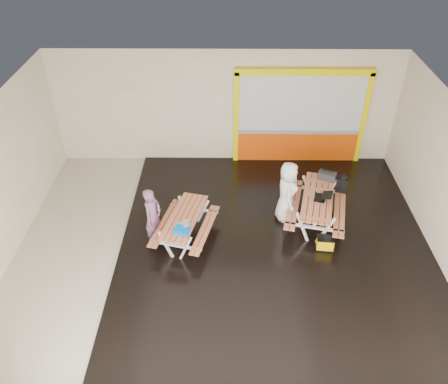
{
  "coord_description": "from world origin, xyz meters",
  "views": [
    {
      "loc": [
        0.08,
        -8.05,
        7.64
      ],
      "look_at": [
        0.0,
        0.9,
        1.0
      ],
      "focal_mm": 36.25,
      "sensor_mm": 36.0,
      "label": 1
    }
  ],
  "objects_px": {
    "picnic_table_left": "(185,222)",
    "laptop_right": "(323,197)",
    "fluke_bag": "(325,243)",
    "toolbox": "(327,176)",
    "dark_case": "(288,215)",
    "backpack": "(342,184)",
    "blue_pouch": "(182,230)",
    "laptop_left": "(183,225)",
    "person_right": "(287,192)",
    "person_left": "(153,216)",
    "picnic_table_right": "(317,203)"
  },
  "relations": [
    {
      "from": "picnic_table_left",
      "to": "picnic_table_right",
      "type": "height_order",
      "value": "picnic_table_right"
    },
    {
      "from": "blue_pouch",
      "to": "dark_case",
      "type": "height_order",
      "value": "blue_pouch"
    },
    {
      "from": "person_left",
      "to": "blue_pouch",
      "type": "relative_size",
      "value": 4.4
    },
    {
      "from": "fluke_bag",
      "to": "dark_case",
      "type": "bearing_deg",
      "value": 122.86
    },
    {
      "from": "fluke_bag",
      "to": "blue_pouch",
      "type": "bearing_deg",
      "value": -176.48
    },
    {
      "from": "laptop_right",
      "to": "fluke_bag",
      "type": "relative_size",
      "value": 1.19
    },
    {
      "from": "fluke_bag",
      "to": "toolbox",
      "type": "bearing_deg",
      "value": 81.62
    },
    {
      "from": "picnic_table_right",
      "to": "fluke_bag",
      "type": "distance_m",
      "value": 1.13
    },
    {
      "from": "backpack",
      "to": "person_left",
      "type": "bearing_deg",
      "value": -163.58
    },
    {
      "from": "person_left",
      "to": "toolbox",
      "type": "distance_m",
      "value": 4.64
    },
    {
      "from": "dark_case",
      "to": "laptop_left",
      "type": "bearing_deg",
      "value": -155.4
    },
    {
      "from": "laptop_left",
      "to": "backpack",
      "type": "relative_size",
      "value": 0.7
    },
    {
      "from": "picnic_table_left",
      "to": "fluke_bag",
      "type": "relative_size",
      "value": 4.8
    },
    {
      "from": "person_left",
      "to": "fluke_bag",
      "type": "distance_m",
      "value": 4.16
    },
    {
      "from": "person_left",
      "to": "laptop_left",
      "type": "xyz_separation_m",
      "value": [
        0.73,
        -0.32,
        0.01
      ]
    },
    {
      "from": "person_left",
      "to": "backpack",
      "type": "xyz_separation_m",
      "value": [
        4.78,
        1.41,
        -0.02
      ]
    },
    {
      "from": "backpack",
      "to": "toolbox",
      "type": "bearing_deg",
      "value": 166.35
    },
    {
      "from": "picnic_table_right",
      "to": "person_left",
      "type": "xyz_separation_m",
      "value": [
        -4.04,
        -0.75,
        0.14
      ]
    },
    {
      "from": "laptop_right",
      "to": "backpack",
      "type": "bearing_deg",
      "value": 48.98
    },
    {
      "from": "picnic_table_right",
      "to": "toolbox",
      "type": "height_order",
      "value": "toolbox"
    },
    {
      "from": "laptop_left",
      "to": "dark_case",
      "type": "relative_size",
      "value": 0.9
    },
    {
      "from": "dark_case",
      "to": "fluke_bag",
      "type": "height_order",
      "value": "fluke_bag"
    },
    {
      "from": "picnic_table_right",
      "to": "fluke_bag",
      "type": "xyz_separation_m",
      "value": [
        0.08,
        -1.05,
        -0.42
      ]
    },
    {
      "from": "person_left",
      "to": "fluke_bag",
      "type": "xyz_separation_m",
      "value": [
        4.12,
        -0.3,
        -0.56
      ]
    },
    {
      "from": "laptop_left",
      "to": "fluke_bag",
      "type": "height_order",
      "value": "laptop_left"
    },
    {
      "from": "picnic_table_right",
      "to": "person_left",
      "type": "height_order",
      "value": "person_left"
    },
    {
      "from": "picnic_table_left",
      "to": "toolbox",
      "type": "relative_size",
      "value": 4.06
    },
    {
      "from": "picnic_table_right",
      "to": "blue_pouch",
      "type": "distance_m",
      "value": 3.54
    },
    {
      "from": "laptop_left",
      "to": "picnic_table_left",
      "type": "bearing_deg",
      "value": 87.55
    },
    {
      "from": "picnic_table_left",
      "to": "dark_case",
      "type": "relative_size",
      "value": 5.4
    },
    {
      "from": "toolbox",
      "to": "laptop_left",
      "type": "bearing_deg",
      "value": -153.45
    },
    {
      "from": "toolbox",
      "to": "person_right",
      "type": "bearing_deg",
      "value": -150.43
    },
    {
      "from": "toolbox",
      "to": "dark_case",
      "type": "height_order",
      "value": "toolbox"
    },
    {
      "from": "dark_case",
      "to": "laptop_right",
      "type": "bearing_deg",
      "value": -16.05
    },
    {
      "from": "laptop_right",
      "to": "fluke_bag",
      "type": "bearing_deg",
      "value": -90.82
    },
    {
      "from": "blue_pouch",
      "to": "picnic_table_left",
      "type": "bearing_deg",
      "value": 87.99
    },
    {
      "from": "picnic_table_left",
      "to": "laptop_right",
      "type": "height_order",
      "value": "laptop_right"
    },
    {
      "from": "laptop_left",
      "to": "blue_pouch",
      "type": "xyz_separation_m",
      "value": [
        -0.0,
        -0.19,
        0.01
      ]
    },
    {
      "from": "picnic_table_left",
      "to": "person_right",
      "type": "height_order",
      "value": "person_right"
    },
    {
      "from": "laptop_right",
      "to": "backpack",
      "type": "relative_size",
      "value": 1.04
    },
    {
      "from": "laptop_left",
      "to": "dark_case",
      "type": "distance_m",
      "value": 2.95
    },
    {
      "from": "laptop_left",
      "to": "toolbox",
      "type": "bearing_deg",
      "value": 26.55
    },
    {
      "from": "picnic_table_left",
      "to": "blue_pouch",
      "type": "bearing_deg",
      "value": -92.01
    },
    {
      "from": "laptop_left",
      "to": "dark_case",
      "type": "height_order",
      "value": "laptop_left"
    },
    {
      "from": "laptop_left",
      "to": "blue_pouch",
      "type": "bearing_deg",
      "value": -91.17
    },
    {
      "from": "picnic_table_left",
      "to": "picnic_table_right",
      "type": "distance_m",
      "value": 3.36
    },
    {
      "from": "toolbox",
      "to": "backpack",
      "type": "distance_m",
      "value": 0.45
    },
    {
      "from": "person_right",
      "to": "backpack",
      "type": "height_order",
      "value": "person_right"
    },
    {
      "from": "dark_case",
      "to": "backpack",
      "type": "bearing_deg",
      "value": 20.23
    },
    {
      "from": "laptop_left",
      "to": "toolbox",
      "type": "height_order",
      "value": "toolbox"
    }
  ]
}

